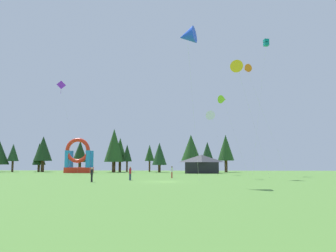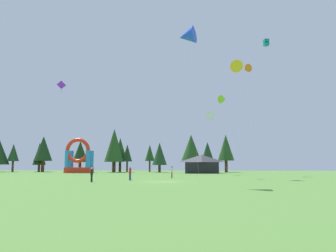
{
  "view_description": "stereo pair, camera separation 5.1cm",
  "coord_description": "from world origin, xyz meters",
  "px_view_note": "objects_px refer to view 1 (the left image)",
  "views": [
    {
      "loc": [
        2.89,
        -38.72,
        2.06
      ],
      "look_at": [
        0.0,
        11.74,
        7.65
      ],
      "focal_mm": 36.22,
      "sensor_mm": 36.0,
      "label": 1
    },
    {
      "loc": [
        2.94,
        -38.72,
        2.06
      ],
      "look_at": [
        0.0,
        11.74,
        7.65
      ],
      "focal_mm": 36.22,
      "sensor_mm": 36.0,
      "label": 2
    }
  ],
  "objects_px": {
    "kite_lime_delta": "(223,99)",
    "festival_tent": "(201,164)",
    "kite_purple_diamond": "(61,86)",
    "person_midfield": "(92,173)",
    "kite_orange_delta": "(246,69)",
    "kite_white_delta": "(211,116)",
    "kite_teal_box": "(266,43)",
    "person_near_camera": "(130,172)",
    "inflatable_blue_arch": "(79,160)",
    "person_far_side": "(172,171)",
    "kite_blue_delta": "(187,36)",
    "kite_yellow_delta": "(237,68)"
  },
  "relations": [
    {
      "from": "kite_purple_diamond",
      "to": "kite_orange_delta",
      "type": "relative_size",
      "value": 0.93
    },
    {
      "from": "kite_orange_delta",
      "to": "inflatable_blue_arch",
      "type": "xyz_separation_m",
      "value": [
        -35.04,
        12.51,
        -16.58
      ]
    },
    {
      "from": "inflatable_blue_arch",
      "to": "festival_tent",
      "type": "relative_size",
      "value": 1.11
    },
    {
      "from": "kite_purple_diamond",
      "to": "person_midfield",
      "type": "xyz_separation_m",
      "value": [
        15.38,
        -29.87,
        -17.01
      ]
    },
    {
      "from": "kite_yellow_delta",
      "to": "person_near_camera",
      "type": "height_order",
      "value": "kite_yellow_delta"
    },
    {
      "from": "kite_teal_box",
      "to": "kite_purple_diamond",
      "type": "relative_size",
      "value": 1.17
    },
    {
      "from": "kite_lime_delta",
      "to": "person_far_side",
      "type": "height_order",
      "value": "kite_lime_delta"
    },
    {
      "from": "kite_white_delta",
      "to": "person_far_side",
      "type": "relative_size",
      "value": 7.19
    },
    {
      "from": "person_near_camera",
      "to": "inflatable_blue_arch",
      "type": "relative_size",
      "value": 0.22
    },
    {
      "from": "kite_purple_diamond",
      "to": "person_near_camera",
      "type": "relative_size",
      "value": 11.22
    },
    {
      "from": "kite_blue_delta",
      "to": "person_far_side",
      "type": "distance_m",
      "value": 20.62
    },
    {
      "from": "kite_teal_box",
      "to": "inflatable_blue_arch",
      "type": "height_order",
      "value": "kite_teal_box"
    },
    {
      "from": "person_near_camera",
      "to": "inflatable_blue_arch",
      "type": "xyz_separation_m",
      "value": [
        -17.09,
        32.65,
        1.83
      ]
    },
    {
      "from": "kite_lime_delta",
      "to": "person_midfield",
      "type": "xyz_separation_m",
      "value": [
        -15.87,
        -11.53,
        -10.36
      ]
    },
    {
      "from": "person_far_side",
      "to": "person_near_camera",
      "type": "xyz_separation_m",
      "value": [
        -4.78,
        -7.02,
        -0.01
      ]
    },
    {
      "from": "kite_lime_delta",
      "to": "kite_blue_delta",
      "type": "bearing_deg",
      "value": -108.64
    },
    {
      "from": "kite_lime_delta",
      "to": "person_midfield",
      "type": "height_order",
      "value": "kite_lime_delta"
    },
    {
      "from": "kite_teal_box",
      "to": "person_far_side",
      "type": "distance_m",
      "value": 25.6
    },
    {
      "from": "festival_tent",
      "to": "inflatable_blue_arch",
      "type": "bearing_deg",
      "value": 174.66
    },
    {
      "from": "kite_lime_delta",
      "to": "kite_white_delta",
      "type": "distance_m",
      "value": 16.23
    },
    {
      "from": "kite_purple_diamond",
      "to": "kite_blue_delta",
      "type": "distance_m",
      "value": 42.75
    },
    {
      "from": "person_midfield",
      "to": "kite_purple_diamond",
      "type": "bearing_deg",
      "value": 50.28
    },
    {
      "from": "kite_teal_box",
      "to": "kite_orange_delta",
      "type": "relative_size",
      "value": 1.08
    },
    {
      "from": "kite_purple_diamond",
      "to": "inflatable_blue_arch",
      "type": "relative_size",
      "value": 2.45
    },
    {
      "from": "kite_purple_diamond",
      "to": "kite_white_delta",
      "type": "bearing_deg",
      "value": -3.96
    },
    {
      "from": "kite_white_delta",
      "to": "kite_orange_delta",
      "type": "height_order",
      "value": "kite_orange_delta"
    },
    {
      "from": "kite_lime_delta",
      "to": "festival_tent",
      "type": "xyz_separation_m",
      "value": [
        -2.33,
        22.64,
        -9.38
      ]
    },
    {
      "from": "kite_blue_delta",
      "to": "person_far_side",
      "type": "relative_size",
      "value": 9.48
    },
    {
      "from": "kite_white_delta",
      "to": "kite_blue_delta",
      "type": "bearing_deg",
      "value": -98.29
    },
    {
      "from": "kite_purple_diamond",
      "to": "festival_tent",
      "type": "height_order",
      "value": "kite_purple_diamond"
    },
    {
      "from": "kite_white_delta",
      "to": "person_midfield",
      "type": "relative_size",
      "value": 7.52
    },
    {
      "from": "kite_orange_delta",
      "to": "person_midfield",
      "type": "distance_m",
      "value": 37.27
    },
    {
      "from": "person_near_camera",
      "to": "festival_tent",
      "type": "xyz_separation_m",
      "value": [
        9.93,
        30.13,
        0.95
      ]
    },
    {
      "from": "kite_teal_box",
      "to": "festival_tent",
      "type": "height_order",
      "value": "kite_teal_box"
    },
    {
      "from": "kite_lime_delta",
      "to": "kite_yellow_delta",
      "type": "distance_m",
      "value": 5.18
    },
    {
      "from": "kite_lime_delta",
      "to": "kite_blue_delta",
      "type": "relative_size",
      "value": 0.75
    },
    {
      "from": "kite_blue_delta",
      "to": "kite_orange_delta",
      "type": "bearing_deg",
      "value": 68.8
    },
    {
      "from": "kite_orange_delta",
      "to": "person_far_side",
      "type": "relative_size",
      "value": 11.97
    },
    {
      "from": "kite_purple_diamond",
      "to": "kite_yellow_delta",
      "type": "height_order",
      "value": "kite_purple_diamond"
    },
    {
      "from": "kite_white_delta",
      "to": "inflatable_blue_arch",
      "type": "height_order",
      "value": "kite_white_delta"
    },
    {
      "from": "kite_white_delta",
      "to": "kite_purple_diamond",
      "type": "distance_m",
      "value": 31.48
    },
    {
      "from": "kite_lime_delta",
      "to": "festival_tent",
      "type": "bearing_deg",
      "value": 95.87
    },
    {
      "from": "kite_orange_delta",
      "to": "person_midfield",
      "type": "xyz_separation_m",
      "value": [
        -21.56,
        -24.18,
        -18.44
      ]
    },
    {
      "from": "person_near_camera",
      "to": "inflatable_blue_arch",
      "type": "distance_m",
      "value": 36.9
    },
    {
      "from": "kite_blue_delta",
      "to": "inflatable_blue_arch",
      "type": "bearing_deg",
      "value": 120.74
    },
    {
      "from": "kite_blue_delta",
      "to": "inflatable_blue_arch",
      "type": "height_order",
      "value": "kite_blue_delta"
    },
    {
      "from": "kite_teal_box",
      "to": "person_midfield",
      "type": "distance_m",
      "value": 34.74
    },
    {
      "from": "kite_white_delta",
      "to": "person_far_side",
      "type": "distance_m",
      "value": 20.7
    },
    {
      "from": "kite_yellow_delta",
      "to": "festival_tent",
      "type": "distance_m",
      "value": 26.96
    },
    {
      "from": "person_far_side",
      "to": "person_midfield",
      "type": "height_order",
      "value": "person_far_side"
    }
  ]
}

